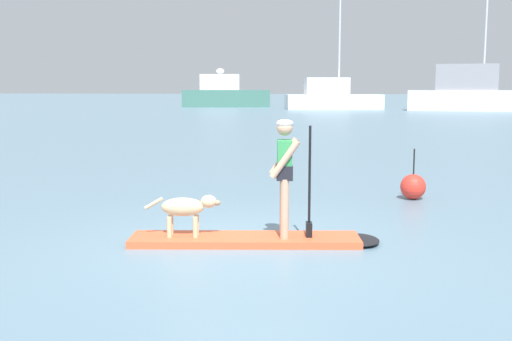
% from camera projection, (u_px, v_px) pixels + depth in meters
% --- Properties ---
extents(ground_plane, '(400.00, 400.00, 0.00)m').
position_uv_depth(ground_plane, '(245.00, 243.00, 8.61)').
color(ground_plane, slate).
extents(paddleboard, '(3.56, 1.19, 0.10)m').
position_uv_depth(paddleboard, '(261.00, 240.00, 8.60)').
color(paddleboard, '#E55933').
rests_on(paddleboard, ground_plane).
extents(person_paddler, '(0.64, 0.53, 1.64)m').
position_uv_depth(person_paddler, '(286.00, 169.00, 8.46)').
color(person_paddler, tan).
rests_on(person_paddler, paddleboard).
extents(dog, '(1.07, 0.31, 0.59)m').
position_uv_depth(dog, '(186.00, 208.00, 8.55)').
color(dog, '#CCB78C').
rests_on(dog, paddleboard).
extents(moored_boat_far_starboard, '(10.07, 4.30, 4.29)m').
position_uv_depth(moored_boat_far_starboard, '(225.00, 94.00, 68.66)').
color(moored_boat_far_starboard, '#3F7266').
rests_on(moored_boat_far_starboard, ground_plane).
extents(moored_boat_port, '(10.06, 5.02, 12.40)m').
position_uv_depth(moored_boat_port, '(332.00, 97.00, 61.59)').
color(moored_boat_port, white).
rests_on(moored_boat_port, ground_plane).
extents(moored_boat_starboard, '(12.45, 4.03, 10.48)m').
position_uv_depth(moored_boat_starboard, '(473.00, 93.00, 56.78)').
color(moored_boat_starboard, silver).
rests_on(moored_boat_starboard, ground_plane).
extents(marker_buoy, '(0.50, 0.50, 1.00)m').
position_uv_depth(marker_buoy, '(413.00, 187.00, 11.96)').
color(marker_buoy, red).
rests_on(marker_buoy, ground_plane).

